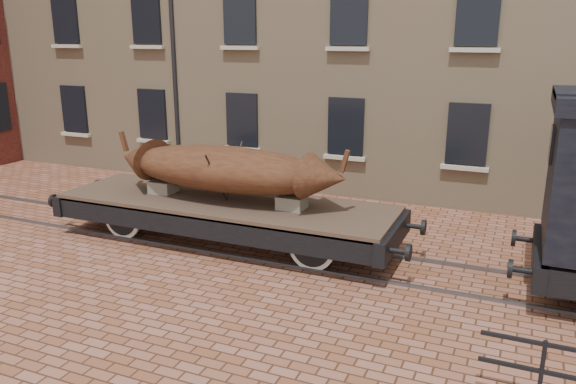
% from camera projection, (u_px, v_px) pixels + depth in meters
% --- Properties ---
extents(ground, '(90.00, 90.00, 0.00)m').
position_uv_depth(ground, '(385.00, 268.00, 12.03)').
color(ground, brown).
extents(rail_track, '(30.00, 1.52, 0.06)m').
position_uv_depth(rail_track, '(385.00, 267.00, 12.02)').
color(rail_track, '#59595E').
rests_on(rail_track, ground).
extents(flatcar_wagon, '(9.12, 2.47, 1.38)m').
position_uv_depth(flatcar_wagon, '(225.00, 209.00, 13.28)').
color(flatcar_wagon, '#483A2E').
rests_on(flatcar_wagon, ground).
extents(iron_boat, '(5.98, 1.74, 1.46)m').
position_uv_depth(iron_boat, '(225.00, 169.00, 12.99)').
color(iron_boat, '#553319').
rests_on(iron_boat, flatcar_wagon).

